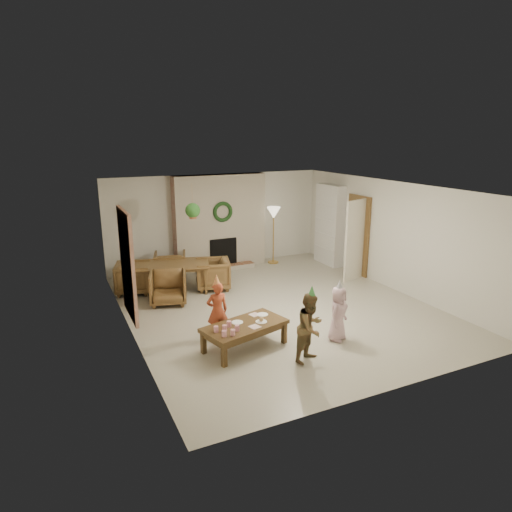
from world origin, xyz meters
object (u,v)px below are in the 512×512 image
dining_table (169,277)px  dining_chair_right (213,274)px  dining_chair_far (170,266)px  child_plaid (311,327)px  child_pink (338,314)px  dining_chair_near (168,287)px  child_red (217,311)px  dining_chair_left (134,278)px  coffee_table_top (245,326)px

dining_table → dining_chair_right: bearing=0.0°
dining_table → dining_chair_far: bearing=90.0°
dining_table → child_plaid: size_ratio=1.61×
child_plaid → child_pink: bearing=2.5°
dining_table → dining_chair_far: dining_chair_far is taller
dining_chair_near → dining_chair_right: same height
dining_chair_near → child_plaid: bearing=-51.4°
dining_chair_far → child_red: child_red is taller
dining_chair_left → child_pink: (2.79, -4.00, 0.14)m
child_plaid → dining_chair_left: bearing=89.1°
dining_chair_far → coffee_table_top: dining_chair_far is taller
dining_table → dining_chair_left: 0.80m
child_plaid → dining_chair_near: bearing=87.6°
child_red → child_plaid: bearing=131.8°
dining_chair_left → child_plaid: bearing=-139.9°
dining_chair_right → dining_chair_near: bearing=-51.3°
dining_table → child_red: 2.85m
dining_chair_near → dining_chair_left: size_ratio=1.00×
dining_chair_far → child_pink: size_ratio=0.79×
dining_table → dining_chair_right: (0.96, -0.28, 0.03)m
dining_chair_far → child_plaid: bearing=117.2°
dining_chair_far → child_red: 3.61m
child_plaid → dining_chair_right: bearing=68.5°
dining_chair_right → child_red: size_ratio=0.74×
dining_chair_right → coffee_table_top: bearing=6.2°
dining_chair_far → child_plaid: (0.96, -4.97, 0.21)m
dining_chair_near → dining_chair_right: bearing=38.7°
dining_chair_near → dining_chair_left: same height
coffee_table_top → child_plaid: size_ratio=1.25×
dining_chair_near → dining_table: bearing=90.0°
dining_chair_near → coffee_table_top: 2.68m
child_plaid → child_pink: (0.84, 0.43, -0.07)m
child_red → child_pink: (1.90, -0.94, -0.03)m
dining_chair_right → dining_chair_far: bearing=-128.7°
dining_table → dining_chair_right: dining_chair_right is taller
child_red → child_plaid: child_plaid is taller
dining_chair_far → child_plaid: child_plaid is taller
dining_chair_left → child_pink: 4.88m
child_plaid → dining_chair_far: bearing=76.2°
dining_chair_far → dining_chair_left: bearing=45.0°
child_plaid → child_red: bearing=103.1°
dining_table → child_pink: 4.29m
dining_chair_left → child_red: child_red is taller
dining_chair_far → child_pink: 4.89m
child_pink → coffee_table_top: bearing=133.4°
dining_chair_near → child_pink: size_ratio=0.79×
dining_chair_left → coffee_table_top: (1.18, -3.60, 0.05)m
dining_chair_near → child_plaid: 3.72m
dining_table → dining_chair_far: size_ratio=2.34×
dining_chair_near → coffee_table_top: bearing=-60.0°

